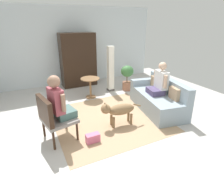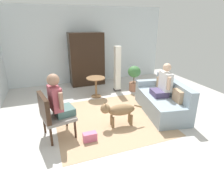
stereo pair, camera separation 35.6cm
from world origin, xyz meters
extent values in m
plane|color=beige|center=(0.00, 0.00, 0.00)|extent=(7.51, 7.51, 0.00)
cube|color=silver|center=(0.00, 3.19, 1.34)|extent=(5.99, 0.12, 2.67)
cube|color=tan|center=(-0.18, 0.07, 0.00)|extent=(2.42, 2.42, 0.01)
cube|color=#8EA0AD|center=(1.14, -0.05, 0.23)|extent=(1.09, 1.81, 0.45)
cube|color=#8EA0AD|center=(1.45, -0.11, 0.63)|extent=(0.47, 1.70, 0.36)
cube|color=#8EA0AD|center=(1.27, 0.69, 0.53)|extent=(0.82, 0.32, 0.16)
cube|color=tan|center=(1.25, -0.50, 0.59)|extent=(0.15, 0.33, 0.28)
cube|color=#9EB2B7|center=(1.33, -0.03, 0.59)|extent=(0.15, 0.28, 0.28)
cube|color=tan|center=(1.41, 0.42, 0.59)|extent=(0.15, 0.32, 0.28)
cylinder|color=#382316|center=(-1.17, 0.08, 0.19)|extent=(0.04, 0.04, 0.38)
cylinder|color=#382316|center=(-1.06, -0.42, 0.19)|extent=(0.04, 0.04, 0.38)
cylinder|color=#382316|center=(-1.62, -0.02, 0.19)|extent=(0.04, 0.04, 0.38)
cylinder|color=#382316|center=(-1.51, -0.52, 0.19)|extent=(0.04, 0.04, 0.38)
cube|color=gray|center=(-1.34, -0.22, 0.41)|extent=(0.68, 0.72, 0.06)
cube|color=#382316|center=(-1.57, -0.27, 0.68)|extent=(0.21, 0.62, 0.47)
cube|color=#4F426B|center=(1.07, -0.04, 0.52)|extent=(0.41, 0.46, 0.14)
cube|color=white|center=(1.21, -0.06, 0.81)|extent=(0.25, 0.43, 0.44)
sphere|color=#DDB293|center=(1.21, -0.06, 1.15)|extent=(0.20, 0.20, 0.20)
cylinder|color=#DDB293|center=(1.13, -0.30, 0.83)|extent=(0.08, 0.08, 0.31)
cylinder|color=#DDB293|center=(1.21, 0.18, 0.83)|extent=(0.08, 0.08, 0.31)
cube|color=#4A6D68|center=(-1.21, -0.19, 0.51)|extent=(0.43, 0.45, 0.14)
cube|color=#B24C59|center=(-1.36, -0.22, 0.81)|extent=(0.26, 0.41, 0.46)
sphere|color=#A57A60|center=(-1.36, -0.22, 1.17)|extent=(0.23, 0.23, 0.23)
cylinder|color=#A57A60|center=(-1.37, 0.01, 0.83)|extent=(0.08, 0.08, 0.32)
cylinder|color=#A57A60|center=(-1.27, -0.44, 0.83)|extent=(0.08, 0.08, 0.32)
cylinder|color=olive|center=(-0.11, 1.47, 0.59)|extent=(0.55, 0.55, 0.02)
cylinder|color=olive|center=(-0.11, 1.47, 0.29)|extent=(0.06, 0.06, 0.58)
cylinder|color=olive|center=(-0.11, 1.47, 0.01)|extent=(0.30, 0.30, 0.03)
ellipsoid|color=olive|center=(-0.03, -0.29, 0.37)|extent=(0.62, 0.30, 0.24)
sphere|color=olive|center=(-0.38, -0.25, 0.44)|extent=(0.21, 0.21, 0.21)
cone|color=olive|center=(-0.39, -0.30, 0.54)|extent=(0.06, 0.06, 0.06)
cone|color=olive|center=(-0.38, -0.20, 0.54)|extent=(0.06, 0.06, 0.06)
cylinder|color=olive|center=(0.35, -0.32, 0.41)|extent=(0.18, 0.05, 0.10)
cylinder|color=olive|center=(-0.24, -0.34, 0.12)|extent=(0.06, 0.06, 0.25)
cylinder|color=olive|center=(-0.23, -0.20, 0.12)|extent=(0.06, 0.06, 0.25)
cylinder|color=olive|center=(0.17, -0.38, 0.12)|extent=(0.06, 0.06, 0.25)
cylinder|color=olive|center=(0.19, -0.24, 0.12)|extent=(0.06, 0.06, 0.25)
cylinder|color=#996047|center=(1.20, 1.56, 0.14)|extent=(0.30, 0.30, 0.28)
cylinder|color=brown|center=(1.20, 1.56, 0.38)|extent=(0.03, 0.03, 0.20)
ellipsoid|color=#3D743C|center=(1.20, 1.56, 0.64)|extent=(0.41, 0.41, 0.37)
cube|color=#4C4742|center=(0.69, 1.75, 0.03)|extent=(0.20, 0.20, 0.06)
cube|color=white|center=(0.69, 1.75, 0.76)|extent=(0.18, 0.18, 1.39)
cube|color=black|center=(-0.06, 2.78, 0.91)|extent=(1.17, 0.56, 1.81)
cube|color=#D8668C|center=(-0.82, -0.61, 0.08)|extent=(0.26, 0.14, 0.17)
camera|label=1|loc=(-1.79, -3.43, 2.17)|focal=29.59mm
camera|label=2|loc=(-1.46, -3.57, 2.17)|focal=29.59mm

